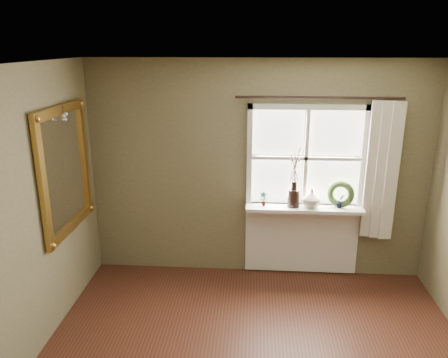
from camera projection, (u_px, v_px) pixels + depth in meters
name	position (u px, v px, depth m)	size (l,w,h in m)	color
ceiling	(264.00, 70.00, 2.62)	(4.50, 4.50, 0.00)	silver
wall_back	(258.00, 170.00, 5.20)	(4.00, 0.10, 2.60)	#696345
window_frame	(306.00, 158.00, 5.04)	(1.36, 0.06, 1.24)	silver
window_sill	(304.00, 208.00, 5.11)	(1.36, 0.26, 0.04)	silver
window_apron	(301.00, 239.00, 5.35)	(1.36, 0.04, 0.88)	silver
dark_jug	(294.00, 198.00, 5.08)	(0.14, 0.14, 0.21)	black
cream_vase	(312.00, 198.00, 5.06)	(0.21, 0.21, 0.22)	beige
wreath	(340.00, 197.00, 5.08)	(0.31, 0.31, 0.08)	#2C411D
potted_plant_left	(263.00, 199.00, 5.11)	(0.09, 0.06, 0.17)	#2C411D
potted_plant_right	(340.00, 201.00, 5.05)	(0.09, 0.07, 0.17)	#2C411D
curtain	(381.00, 171.00, 4.92)	(0.36, 0.12, 1.59)	beige
curtain_rod	(319.00, 98.00, 4.77)	(0.03, 0.03, 1.84)	black
gilt_mirror	(65.00, 170.00, 4.44)	(0.10, 1.10, 1.31)	white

